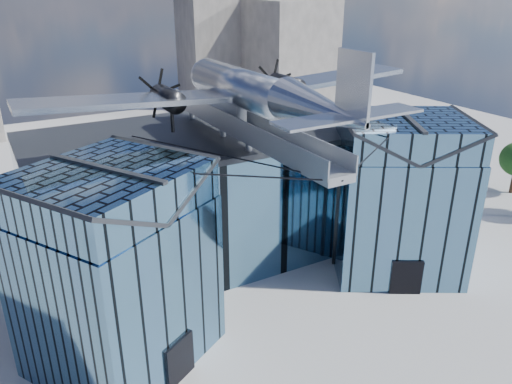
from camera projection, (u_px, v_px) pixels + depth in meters
ground_plane at (270, 295)px, 35.33m from camera, size 120.00×120.00×0.00m
museum at (231, 195)px, 37.87m from camera, size 32.88×24.50×17.60m
bg_towers at (102, 61)px, 72.71m from camera, size 77.00×24.50×26.00m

